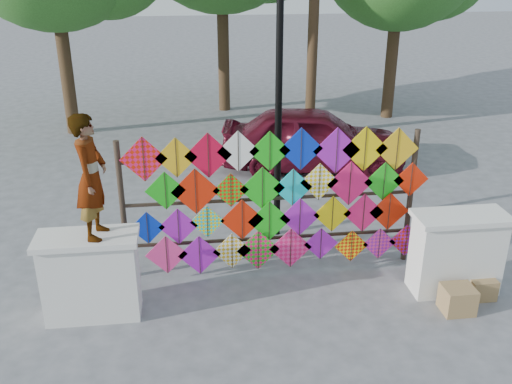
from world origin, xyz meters
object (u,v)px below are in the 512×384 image
(sedan, at_px, (313,138))
(lamppost, at_px, (279,90))
(kite_rack, at_px, (277,200))
(vendor_woman, at_px, (91,177))

(sedan, relative_size, lamppost, 0.98)
(kite_rack, relative_size, sedan, 1.12)
(sedan, height_order, lamppost, lamppost)
(kite_rack, relative_size, lamppost, 1.09)
(vendor_woman, distance_m, lamppost, 3.63)
(vendor_woman, height_order, lamppost, lamppost)
(kite_rack, height_order, sedan, kite_rack)
(sedan, xyz_separation_m, lamppost, (-1.40, -3.31, 1.95))
(kite_rack, bearing_deg, sedan, 70.70)
(kite_rack, distance_m, sedan, 4.88)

